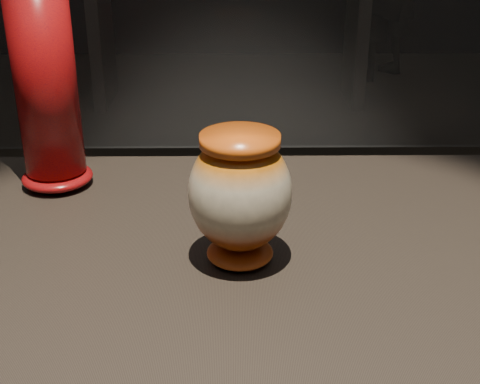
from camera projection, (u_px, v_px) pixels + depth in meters
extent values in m
cube|color=black|center=(232.00, 277.00, 0.96)|extent=(2.00, 0.80, 0.05)
ellipsoid|color=maroon|center=(240.00, 252.00, 0.95)|extent=(0.12, 0.12, 0.03)
ellipsoid|color=beige|center=(240.00, 193.00, 0.91)|extent=(0.17, 0.17, 0.17)
cylinder|color=orange|center=(240.00, 140.00, 0.88)|extent=(0.13, 0.13, 0.02)
ellipsoid|color=#A40F0A|center=(58.00, 177.00, 1.18)|extent=(0.13, 0.13, 0.03)
cylinder|color=#A40F0A|center=(44.00, 73.00, 1.10)|extent=(0.11, 0.11, 0.35)
cube|color=black|center=(102.00, 39.00, 4.45)|extent=(0.08, 0.50, 0.85)
cube|color=black|center=(356.00, 38.00, 4.46)|extent=(0.08, 0.50, 0.85)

